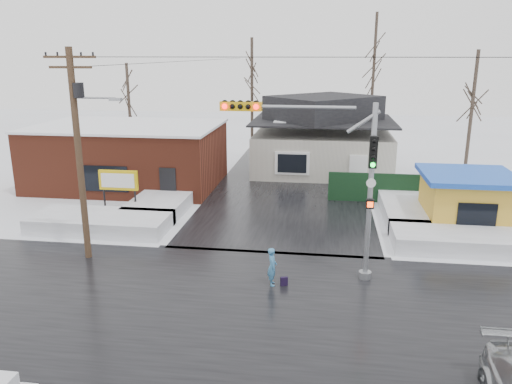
# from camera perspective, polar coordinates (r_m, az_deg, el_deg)

# --- Properties ---
(ground) EXTENTS (120.00, 120.00, 0.00)m
(ground) POSITION_cam_1_polar(r_m,az_deg,el_deg) (18.20, -0.00, -13.11)
(ground) COLOR white
(ground) RESTS_ON ground
(road_ns) EXTENTS (10.00, 120.00, 0.02)m
(road_ns) POSITION_cam_1_polar(r_m,az_deg,el_deg) (18.19, -0.00, -13.09)
(road_ns) COLOR black
(road_ns) RESTS_ON ground
(road_ew) EXTENTS (120.00, 10.00, 0.02)m
(road_ew) POSITION_cam_1_polar(r_m,az_deg,el_deg) (18.19, -0.00, -13.09)
(road_ew) COLOR black
(road_ew) RESTS_ON ground
(snowbank_nw) EXTENTS (7.00, 3.00, 0.80)m
(snowbank_nw) POSITION_cam_1_polar(r_m,az_deg,el_deg) (26.76, -17.29, -3.32)
(snowbank_nw) COLOR white
(snowbank_nw) RESTS_ON ground
(snowbank_ne) EXTENTS (7.00, 3.00, 0.80)m
(snowbank_ne) POSITION_cam_1_polar(r_m,az_deg,el_deg) (25.21, 23.18, -5.06)
(snowbank_ne) COLOR white
(snowbank_ne) RESTS_ON ground
(snowbank_nside_w) EXTENTS (3.00, 8.00, 0.80)m
(snowbank_nside_w) POSITION_cam_1_polar(r_m,az_deg,el_deg) (30.46, -9.94, -0.56)
(snowbank_nside_w) COLOR white
(snowbank_nside_w) RESTS_ON ground
(snowbank_nside_e) EXTENTS (3.00, 8.00, 0.80)m
(snowbank_nside_e) POSITION_cam_1_polar(r_m,az_deg,el_deg) (29.42, 17.01, -1.60)
(snowbank_nside_e) COLOR white
(snowbank_nside_e) RESTS_ON ground
(traffic_signal) EXTENTS (6.05, 0.68, 7.00)m
(traffic_signal) POSITION_cam_1_polar(r_m,az_deg,el_deg) (19.24, 8.44, 2.80)
(traffic_signal) COLOR gray
(traffic_signal) RESTS_ON ground
(utility_pole) EXTENTS (3.15, 0.44, 9.00)m
(utility_pole) POSITION_cam_1_polar(r_m,az_deg,el_deg) (22.12, -19.54, 5.24)
(utility_pole) COLOR #382619
(utility_pole) RESTS_ON ground
(brick_building) EXTENTS (12.20, 8.20, 4.12)m
(brick_building) POSITION_cam_1_polar(r_m,az_deg,el_deg) (35.08, -14.33, 4.13)
(brick_building) COLOR maroon
(brick_building) RESTS_ON ground
(marquee_sign) EXTENTS (2.20, 0.21, 2.55)m
(marquee_sign) POSITION_cam_1_polar(r_m,az_deg,el_deg) (28.51, -15.44, 1.16)
(marquee_sign) COLOR black
(marquee_sign) RESTS_ON ground
(house) EXTENTS (10.40, 8.40, 5.76)m
(house) POSITION_cam_1_polar(r_m,az_deg,el_deg) (38.30, 7.62, 6.23)
(house) COLOR beige
(house) RESTS_ON ground
(kiosk) EXTENTS (4.60, 4.60, 2.88)m
(kiosk) POSITION_cam_1_polar(r_m,az_deg,el_deg) (27.78, 22.88, -0.87)
(kiosk) COLOR gold
(kiosk) RESTS_ON ground
(fence) EXTENTS (8.00, 0.12, 1.80)m
(fence) POSITION_cam_1_polar(r_m,az_deg,el_deg) (31.12, 15.63, 0.39)
(fence) COLOR black
(fence) RESTS_ON ground
(tree_far_left) EXTENTS (3.00, 3.00, 10.00)m
(tree_far_left) POSITION_cam_1_polar(r_m,az_deg,el_deg) (42.28, -0.47, 14.50)
(tree_far_left) COLOR #332821
(tree_far_left) RESTS_ON ground
(tree_far_mid) EXTENTS (3.00, 3.00, 12.00)m
(tree_far_mid) POSITION_cam_1_polar(r_m,az_deg,el_deg) (43.98, 13.48, 16.20)
(tree_far_mid) COLOR #332821
(tree_far_mid) RESTS_ON ground
(tree_far_right) EXTENTS (3.00, 3.00, 9.00)m
(tree_far_right) POSITION_cam_1_polar(r_m,az_deg,el_deg) (37.16, 23.79, 11.85)
(tree_far_right) COLOR #332821
(tree_far_right) RESTS_ON ground
(tree_far_west) EXTENTS (3.00, 3.00, 8.00)m
(tree_far_west) POSITION_cam_1_polar(r_m,az_deg,el_deg) (43.06, -14.46, 11.92)
(tree_far_west) COLOR #332821
(tree_far_west) RESTS_ON ground
(pedestrian) EXTENTS (0.46, 0.61, 1.52)m
(pedestrian) POSITION_cam_1_polar(r_m,az_deg,el_deg) (19.51, 1.86, -8.56)
(pedestrian) COLOR teal
(pedestrian) RESTS_ON ground
(shopping_bag) EXTENTS (0.30, 0.21, 0.35)m
(shopping_bag) POSITION_cam_1_polar(r_m,az_deg,el_deg) (19.70, 3.22, -10.21)
(shopping_bag) COLOR black
(shopping_bag) RESTS_ON ground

